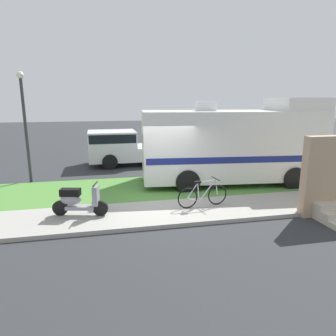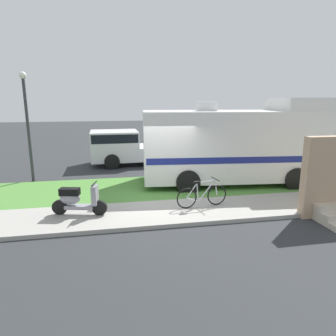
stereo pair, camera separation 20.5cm
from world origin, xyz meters
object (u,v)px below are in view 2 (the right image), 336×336
at_px(motorhome_rv, 234,144).
at_px(bicycle, 202,195).
at_px(bottle_green, 325,199).
at_px(scooter, 77,200).
at_px(street_lamp_post, 27,117).
at_px(pickup_truck_near, 131,146).

distance_m(motorhome_rv, bicycle, 3.65).
height_order(motorhome_rv, bottle_green, motorhome_rv).
distance_m(scooter, street_lamp_post, 5.56).
relative_size(motorhome_rv, bicycle, 4.34).
relative_size(pickup_truck_near, street_lamp_post, 1.21).
relative_size(scooter, bicycle, 0.95).
bearing_deg(motorhome_rv, pickup_truck_near, 129.77).
xyz_separation_m(bottle_green, street_lamp_post, (-10.13, 4.99, 2.48)).
distance_m(bottle_green, street_lamp_post, 11.57).
relative_size(scooter, pickup_truck_near, 0.29).
xyz_separation_m(bicycle, pickup_truck_near, (-1.72, 7.37, 0.47)).
distance_m(motorhome_rv, street_lamp_post, 8.50).
relative_size(scooter, bottle_green, 6.72).
height_order(bottle_green, street_lamp_post, street_lamp_post).
relative_size(motorhome_rv, bottle_green, 30.67).
relative_size(motorhome_rv, street_lamp_post, 1.62).
distance_m(motorhome_rv, bottle_green, 3.89).
distance_m(scooter, bottle_green, 7.87).
relative_size(bicycle, pickup_truck_near, 0.31).
xyz_separation_m(motorhome_rv, bottle_green, (1.93, -3.06, -1.43)).
bearing_deg(bicycle, scooter, 179.50).
distance_m(motorhome_rv, scooter, 6.59).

